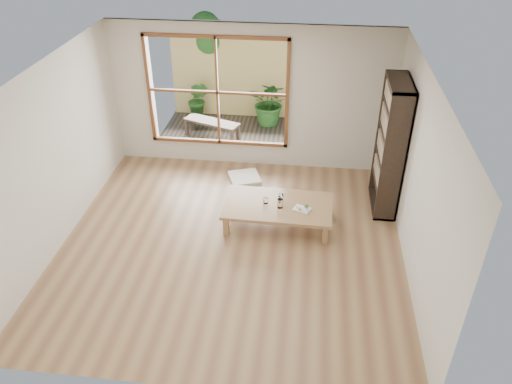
# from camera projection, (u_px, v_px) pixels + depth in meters

# --- Properties ---
(ground) EXTENTS (5.00, 5.00, 0.00)m
(ground) POSITION_uv_depth(u_px,v_px,m) (232.00, 243.00, 7.44)
(ground) COLOR #A17D50
(ground) RESTS_ON ground
(low_table) EXTENTS (1.68, 0.97, 0.36)m
(low_table) POSITION_uv_depth(u_px,v_px,m) (278.00, 207.00, 7.68)
(low_table) COLOR #9C794C
(low_table) RESTS_ON ground
(floor_cushion) EXTENTS (0.66, 0.66, 0.07)m
(floor_cushion) POSITION_uv_depth(u_px,v_px,m) (245.00, 178.00, 8.94)
(floor_cushion) COLOR silver
(floor_cushion) RESTS_ON ground
(bookshelf) EXTENTS (0.34, 0.96, 2.14)m
(bookshelf) POSITION_uv_depth(u_px,v_px,m) (390.00, 147.00, 7.73)
(bookshelf) COLOR #32241B
(bookshelf) RESTS_ON ground
(glass_tall) EXTENTS (0.08, 0.08, 0.15)m
(glass_tall) POSITION_uv_depth(u_px,v_px,m) (280.00, 203.00, 7.55)
(glass_tall) COLOR silver
(glass_tall) RESTS_ON low_table
(glass_mid) EXTENTS (0.08, 0.08, 0.11)m
(glass_mid) POSITION_uv_depth(u_px,v_px,m) (281.00, 198.00, 7.71)
(glass_mid) COLOR silver
(glass_mid) RESTS_ON low_table
(glass_short) EXTENTS (0.07, 0.07, 0.09)m
(glass_short) POSITION_uv_depth(u_px,v_px,m) (281.00, 198.00, 7.72)
(glass_short) COLOR silver
(glass_short) RESTS_ON low_table
(glass_small) EXTENTS (0.07, 0.07, 0.09)m
(glass_small) POSITION_uv_depth(u_px,v_px,m) (266.00, 201.00, 7.66)
(glass_small) COLOR silver
(glass_small) RESTS_ON low_table
(food_tray) EXTENTS (0.30, 0.26, 0.08)m
(food_tray) POSITION_uv_depth(u_px,v_px,m) (303.00, 208.00, 7.54)
(food_tray) COLOR white
(food_tray) RESTS_ON low_table
(deck) EXTENTS (2.80, 2.00, 0.05)m
(deck) POSITION_uv_depth(u_px,v_px,m) (230.00, 135.00, 10.47)
(deck) COLOR #3A302A
(deck) RESTS_ON ground
(garden_bench) EXTENTS (1.20, 0.72, 0.37)m
(garden_bench) POSITION_uv_depth(u_px,v_px,m) (212.00, 124.00, 10.16)
(garden_bench) COLOR #32241B
(garden_bench) RESTS_ON deck
(bamboo_fence) EXTENTS (2.80, 0.06, 1.80)m
(bamboo_fence) POSITION_uv_depth(u_px,v_px,m) (236.00, 77.00, 10.81)
(bamboo_fence) COLOR #D9C46F
(bamboo_fence) RESTS_ON ground
(shrub_right) EXTENTS (1.05, 0.96, 0.99)m
(shrub_right) POSITION_uv_depth(u_px,v_px,m) (270.00, 102.00, 10.61)
(shrub_right) COLOR #2C5E22
(shrub_right) RESTS_ON deck
(shrub_left) EXTENTS (0.55, 0.48, 0.85)m
(shrub_left) POSITION_uv_depth(u_px,v_px,m) (198.00, 100.00, 10.92)
(shrub_left) COLOR #2C5E22
(shrub_left) RESTS_ON deck
(garden_tree) EXTENTS (1.04, 0.85, 2.22)m
(garden_tree) POSITION_uv_depth(u_px,v_px,m) (206.00, 39.00, 10.74)
(garden_tree) COLOR #4C3D2D
(garden_tree) RESTS_ON ground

